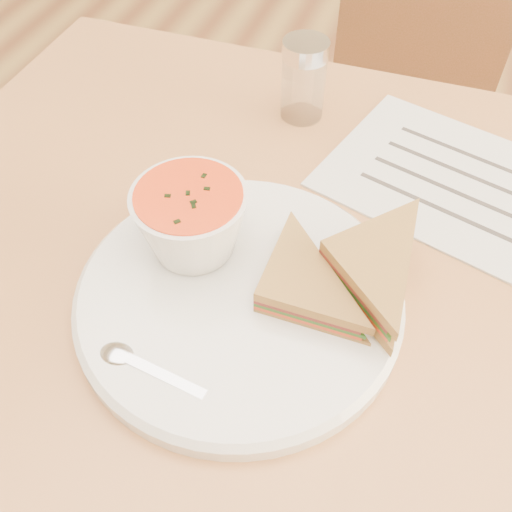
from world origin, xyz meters
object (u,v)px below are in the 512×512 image
at_px(soup_bowl, 192,224).
at_px(chair_far, 383,150).
at_px(plate, 239,297).
at_px(condiment_shaker, 304,80).
at_px(dining_table, 309,412).

bearing_deg(soup_bowl, chair_far, 79.80).
bearing_deg(plate, chair_far, 84.99).
bearing_deg(condiment_shaker, plate, -84.96).
height_order(plate, soup_bowl, soup_bowl).
bearing_deg(condiment_shaker, dining_table, -65.55).
relative_size(chair_far, soup_bowl, 7.38).
bearing_deg(plate, dining_table, 51.24).
bearing_deg(condiment_shaker, soup_bowl, -96.81).
bearing_deg(soup_bowl, dining_table, 22.53).
relative_size(dining_table, chair_far, 1.25).
height_order(chair_far, condiment_shaker, condiment_shaker).
distance_m(dining_table, condiment_shaker, 0.49).
height_order(dining_table, soup_bowl, soup_bowl).
bearing_deg(dining_table, plate, -128.76).
relative_size(dining_table, soup_bowl, 9.20).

